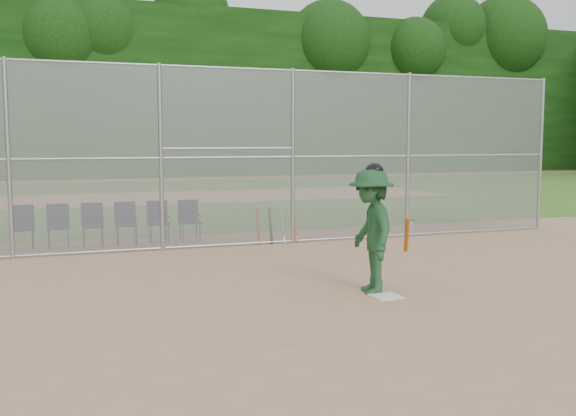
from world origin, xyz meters
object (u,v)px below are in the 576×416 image
object	(u,v)px
batter_at_plate	(371,230)
chair_0	(22,228)
home_plate	(386,296)
water_cooler	(409,226)

from	to	relation	value
batter_at_plate	chair_0	size ratio (longest dim) A/B	2.11
home_plate	water_cooler	world-z (taller)	water_cooler
water_cooler	chair_0	xyz separation A→B (m)	(-9.15, 0.73, 0.29)
home_plate	water_cooler	bearing A→B (deg)	57.10
batter_at_plate	home_plate	bearing A→B (deg)	-76.76
home_plate	batter_at_plate	world-z (taller)	batter_at_plate
chair_0	home_plate	bearing A→B (deg)	-49.92
water_cooler	home_plate	bearing A→B (deg)	-122.90
water_cooler	chair_0	distance (m)	9.18
home_plate	batter_at_plate	size ratio (longest dim) A/B	0.21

